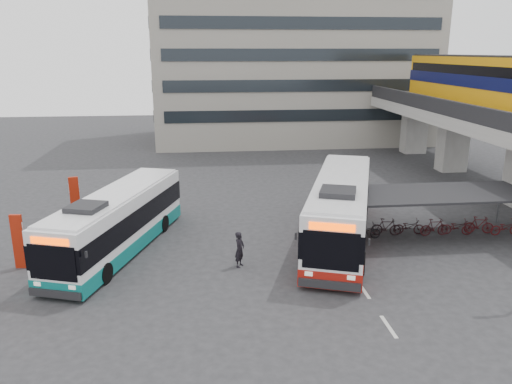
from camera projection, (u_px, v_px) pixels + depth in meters
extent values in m
plane|color=#28282B|center=(294.00, 264.00, 24.20)|extent=(120.00, 120.00, 0.00)
cube|color=gray|center=(453.00, 144.00, 42.55)|extent=(2.20, 1.60, 4.60)
cube|color=gray|center=(414.00, 130.00, 50.21)|extent=(2.20, 1.60, 4.60)
cube|color=gray|center=(497.00, 122.00, 36.06)|extent=(8.00, 32.00, 0.90)
cube|color=black|center=(449.00, 108.00, 35.40)|extent=(0.35, 32.00, 1.10)
cube|color=orange|center=(482.00, 83.00, 37.84)|extent=(2.90, 20.00, 3.90)
cube|color=#0A0E3A|center=(482.00, 81.00, 37.79)|extent=(2.98, 20.02, 0.90)
cube|color=black|center=(484.00, 70.00, 37.57)|extent=(2.96, 19.20, 0.70)
cube|color=black|center=(485.00, 57.00, 37.31)|extent=(2.70, 19.60, 0.25)
cylinder|color=#595B60|center=(343.00, 208.00, 28.85)|extent=(0.12, 0.12, 2.40)
cylinder|color=#595B60|center=(499.00, 203.00, 29.85)|extent=(0.12, 0.12, 2.40)
cylinder|color=#595B60|center=(362.00, 230.00, 25.41)|extent=(0.12, 0.12, 2.40)
cube|color=black|center=(438.00, 193.00, 27.28)|extent=(10.00, 4.00, 0.12)
imported|color=black|center=(365.00, 231.00, 27.42)|extent=(1.71, 0.60, 0.90)
imported|color=black|center=(389.00, 229.00, 27.54)|extent=(1.66, 0.47, 1.00)
imported|color=black|center=(412.00, 229.00, 27.69)|extent=(1.71, 0.60, 0.90)
imported|color=black|center=(435.00, 227.00, 27.82)|extent=(1.66, 0.47, 1.00)
imported|color=#350C0F|center=(457.00, 227.00, 27.97)|extent=(1.71, 0.60, 0.90)
imported|color=#3F0C0F|center=(480.00, 226.00, 28.09)|extent=(1.66, 0.47, 1.00)
imported|color=#490C0F|center=(502.00, 225.00, 28.25)|extent=(1.71, 0.60, 0.90)
cube|color=gray|center=(291.00, 27.00, 55.84)|extent=(30.00, 15.00, 25.00)
cube|color=beige|center=(389.00, 327.00, 18.72)|extent=(0.15, 1.60, 0.01)
cube|color=beige|center=(364.00, 290.00, 21.59)|extent=(0.15, 1.60, 0.01)
cube|color=beige|center=(344.00, 262.00, 24.46)|extent=(0.15, 1.60, 0.01)
cube|color=white|center=(341.00, 207.00, 26.72)|extent=(6.73, 12.90, 2.91)
cube|color=maroon|center=(340.00, 230.00, 27.09)|extent=(6.78, 12.95, 0.79)
cube|color=black|center=(341.00, 204.00, 26.68)|extent=(6.79, 12.94, 1.22)
cube|color=#FF4300|center=(332.00, 227.00, 20.46)|extent=(1.81, 0.70, 0.32)
cube|color=black|center=(338.00, 192.00, 23.27)|extent=(2.09, 2.13, 0.30)
cylinder|color=black|center=(307.00, 258.00, 23.56)|extent=(0.65, 1.11, 1.06)
cylinder|color=black|center=(365.00, 213.00, 30.16)|extent=(0.65, 1.11, 1.06)
cube|color=white|center=(118.00, 219.00, 25.43)|extent=(5.81, 11.51, 2.59)
cube|color=#0B6562|center=(120.00, 241.00, 25.76)|extent=(5.86, 11.56, 0.71)
cube|color=black|center=(118.00, 217.00, 25.40)|extent=(5.87, 11.54, 1.08)
cube|color=#FF4300|center=(50.00, 241.00, 19.84)|extent=(1.63, 0.60, 0.28)
cube|color=black|center=(86.00, 207.00, 22.36)|extent=(1.84, 1.88, 0.26)
cylinder|color=black|center=(60.00, 269.00, 22.59)|extent=(0.56, 0.98, 0.94)
cylinder|color=black|center=(164.00, 223.00, 28.53)|extent=(0.56, 0.98, 0.94)
imported|color=black|center=(240.00, 249.00, 23.75)|extent=(0.68, 0.76, 1.75)
cube|color=#9E1C09|center=(19.00, 241.00, 23.48)|extent=(0.55, 0.23, 2.66)
cube|color=white|center=(17.00, 228.00, 23.29)|extent=(0.58, 0.11, 0.53)
cube|color=#9E1C09|center=(75.00, 199.00, 29.96)|extent=(0.58, 0.34, 2.77)
cube|color=white|center=(74.00, 188.00, 29.76)|extent=(0.59, 0.23, 0.55)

